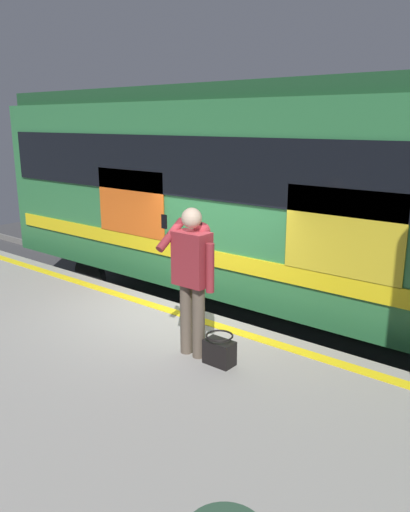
{
  "coord_description": "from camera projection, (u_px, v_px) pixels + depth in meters",
  "views": [
    {
      "loc": [
        -4.39,
        5.1,
        3.58
      ],
      "look_at": [
        -0.49,
        0.3,
        1.92
      ],
      "focal_mm": 35.36,
      "sensor_mm": 36.0,
      "label": 1
    }
  ],
  "objects": [
    {
      "name": "ground_plane",
      "position": [
        192.0,
        372.0,
        7.42
      ],
      "size": [
        24.74,
        24.74,
        0.0
      ],
      "primitive_type": "plane",
      "color": "#3D3D3F"
    },
    {
      "name": "train_carriage",
      "position": [
        276.0,
        188.0,
        8.31
      ],
      "size": [
        10.71,
        3.05,
        3.95
      ],
      "color": "#2D723F",
      "rests_on": "ground"
    },
    {
      "name": "platform",
      "position": [
        74.0,
        400.0,
        5.74
      ],
      "size": [
        16.5,
        4.14,
        1.02
      ],
      "primitive_type": "cube",
      "color": "gray",
      "rests_on": "ground"
    },
    {
      "name": "handbag",
      "position": [
        219.0,
        351.0,
        5.45
      ],
      "size": [
        0.33,
        0.3,
        0.34
      ],
      "color": "black",
      "rests_on": "platform"
    },
    {
      "name": "track_rail_far",
      "position": [
        289.0,
        313.0,
        9.51
      ],
      "size": [
        21.44,
        0.08,
        0.16
      ],
      "primitive_type": "cube",
      "color": "slate",
      "rests_on": "ground"
    },
    {
      "name": "passenger",
      "position": [
        193.0,
        270.0,
        5.47
      ],
      "size": [
        0.57,
        0.55,
        1.68
      ],
      "color": "brown",
      "rests_on": "platform"
    },
    {
      "name": "track_rail_near",
      "position": [
        246.0,
        337.0,
        8.44
      ],
      "size": [
        21.44,
        0.08,
        0.16
      ],
      "primitive_type": "cube",
      "color": "slate",
      "rests_on": "ground"
    },
    {
      "name": "safety_line",
      "position": [
        177.0,
        313.0,
        6.93
      ],
      "size": [
        16.17,
        0.16,
        0.01
      ],
      "primitive_type": "cube",
      "color": "yellow",
      "rests_on": "platform"
    }
  ]
}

